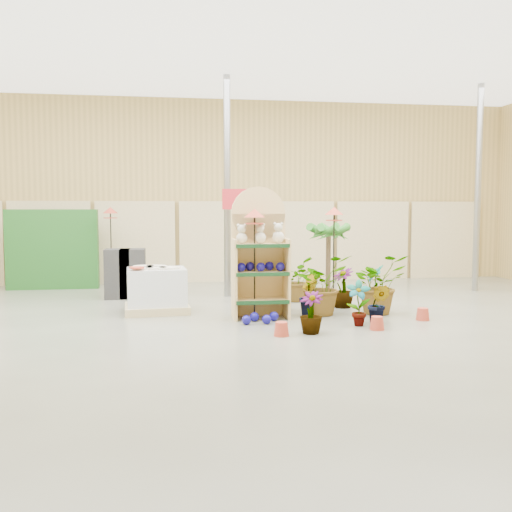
{
  "coord_description": "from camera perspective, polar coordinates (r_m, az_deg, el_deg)",
  "views": [
    {
      "loc": [
        -1.13,
        -8.17,
        1.81
      ],
      "look_at": [
        0.3,
        1.5,
        1.0
      ],
      "focal_mm": 40.0,
      "sensor_mm": 36.0,
      "label": 1
    }
  ],
  "objects": [
    {
      "name": "palm",
      "position": [
        11.61,
        7.27,
        2.55
      ],
      "size": [
        0.7,
        0.7,
        1.62
      ],
      "color": "#4E3B25",
      "rests_on": "ground"
    },
    {
      "name": "display_shelf",
      "position": [
        9.52,
        0.32,
        -0.16
      ],
      "size": [
        0.92,
        0.58,
        2.18
      ],
      "rotation": [
        0.0,
        0.0,
        0.01
      ],
      "color": "tan",
      "rests_on": "ground"
    },
    {
      "name": "potted_plant_8",
      "position": [
        8.97,
        10.19,
        -4.66
      ],
      "size": [
        0.43,
        0.35,
        0.71
      ],
      "primitive_type": "imported",
      "rotation": [
        0.0,
        0.0,
        5.99
      ],
      "color": "#2B7321",
      "rests_on": "ground"
    },
    {
      "name": "potted_plant_5",
      "position": [
        10.18,
        2.73,
        -3.9
      ],
      "size": [
        0.4,
        0.38,
        0.56
      ],
      "primitive_type": "imported",
      "rotation": [
        0.0,
        0.0,
        5.67
      ],
      "color": "#2B7321",
      "rests_on": "ground"
    },
    {
      "name": "potted_plant_7",
      "position": [
        8.35,
        5.53,
        -5.67
      ],
      "size": [
        0.47,
        0.47,
        0.61
      ],
      "primitive_type": "imported",
      "rotation": [
        0.0,
        0.0,
        5.77
      ],
      "color": "#2B7321",
      "rests_on": "ground"
    },
    {
      "name": "room",
      "position": [
        9.16,
        -1.33,
        7.27
      ],
      "size": [
        15.2,
        12.1,
        4.7
      ],
      "color": "#656658",
      "rests_on": "ground"
    },
    {
      "name": "potted_plant_6",
      "position": [
        11.24,
        3.93,
        -2.35
      ],
      "size": [
        0.85,
        0.92,
        0.85
      ],
      "primitive_type": "imported",
      "rotation": [
        0.0,
        0.0,
        1.3
      ],
      "color": "#2B7321",
      "rests_on": "ground"
    },
    {
      "name": "gazing_balls_shelf",
      "position": [
        9.4,
        0.44,
        -1.07
      ],
      "size": [
        0.8,
        0.27,
        0.15
      ],
      "color": "navy",
      "rests_on": "display_shelf"
    },
    {
      "name": "potted_plant_4",
      "position": [
        10.83,
        11.86,
        -2.9
      ],
      "size": [
        0.33,
        0.44,
        0.78
      ],
      "primitive_type": "imported",
      "rotation": [
        0.0,
        0.0,
        4.59
      ],
      "color": "#2B7321",
      "rests_on": "ground"
    },
    {
      "name": "offer_sign",
      "position": [
        11.22,
        -2.12,
        3.5
      ],
      "size": [
        0.5,
        0.08,
        2.2
      ],
      "color": "gray",
      "rests_on": "ground"
    },
    {
      "name": "potted_plant_10",
      "position": [
        10.07,
        12.15,
        -2.75
      ],
      "size": [
        1.09,
        0.99,
        1.03
      ],
      "primitive_type": "imported",
      "rotation": [
        0.0,
        0.0,
        0.23
      ],
      "color": "#2B7321",
      "rests_on": "ground"
    },
    {
      "name": "bird_table_right",
      "position": [
        10.42,
        7.82,
        4.14
      ],
      "size": [
        0.34,
        0.34,
        1.84
      ],
      "color": "black",
      "rests_on": "ground"
    },
    {
      "name": "trellis_stock",
      "position": [
        13.66,
        -19.67,
        0.64
      ],
      "size": [
        2.0,
        0.3,
        1.8
      ],
      "primitive_type": "cube",
      "color": "#1C551C",
      "rests_on": "ground"
    },
    {
      "name": "potted_plant_2",
      "position": [
        9.83,
        6.6,
        -2.88
      ],
      "size": [
        1.19,
        1.15,
        1.02
      ],
      "primitive_type": "imported",
      "rotation": [
        0.0,
        0.0,
        0.51
      ],
      "color": "#2B7321",
      "rests_on": "ground"
    },
    {
      "name": "potted_plant_1",
      "position": [
        9.71,
        5.22,
        -3.94
      ],
      "size": [
        0.35,
        0.42,
        0.7
      ],
      "primitive_type": "imported",
      "rotation": [
        0.0,
        0.0,
        1.45
      ],
      "color": "#2B7321",
      "rests_on": "ground"
    },
    {
      "name": "gazing_balls_floor",
      "position": [
        9.12,
        0.44,
        -6.23
      ],
      "size": [
        0.63,
        0.39,
        0.15
      ],
      "color": "navy",
      "rests_on": "ground"
    },
    {
      "name": "potted_plant_11",
      "position": [
        11.05,
        1.63,
        -3.04
      ],
      "size": [
        0.45,
        0.45,
        0.63
      ],
      "primitive_type": "imported",
      "rotation": [
        0.0,
        0.0,
        5.92
      ],
      "color": "#2B7321",
      "rests_on": "ground"
    },
    {
      "name": "potted_plant_9",
      "position": [
        9.24,
        12.16,
        -4.69
      ],
      "size": [
        0.44,
        0.42,
        0.62
      ],
      "primitive_type": "imported",
      "rotation": [
        0.0,
        0.0,
        5.69
      ],
      "color": "#2B7321",
      "rests_on": "ground"
    },
    {
      "name": "pallet_stack",
      "position": [
        10.13,
        -9.91,
        -3.39
      ],
      "size": [
        1.16,
        0.99,
        0.81
      ],
      "rotation": [
        0.0,
        0.0,
        0.07
      ],
      "color": "tan",
      "rests_on": "ground"
    },
    {
      "name": "charcoal_planters",
      "position": [
        11.87,
        -12.94,
        -1.72
      ],
      "size": [
        0.8,
        0.5,
        1.0
      ],
      "color": "black",
      "rests_on": "ground"
    },
    {
      "name": "potted_plant_3",
      "position": [
        10.59,
        8.67,
        -3.16
      ],
      "size": [
        0.55,
        0.55,
        0.73
      ],
      "primitive_type": "imported",
      "rotation": [
        0.0,
        0.0,
        5.18
      ],
      "color": "#2B7321",
      "rests_on": "ground"
    },
    {
      "name": "teddy_bears",
      "position": [
        9.4,
        0.55,
        2.12
      ],
      "size": [
        0.8,
        0.2,
        0.34
      ],
      "color": "beige",
      "rests_on": "display_shelf"
    },
    {
      "name": "bird_table_front",
      "position": [
        9.33,
        -0.14,
        3.94
      ],
      "size": [
        0.34,
        0.34,
        1.81
      ],
      "color": "black",
      "rests_on": "ground"
    },
    {
      "name": "bird_table_back",
      "position": [
        13.02,
        -14.36,
        4.18
      ],
      "size": [
        0.34,
        0.34,
        1.85
      ],
      "color": "black",
      "rests_on": "ground"
    }
  ]
}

